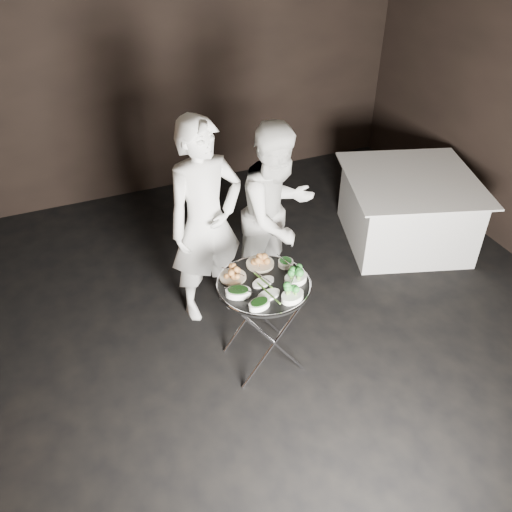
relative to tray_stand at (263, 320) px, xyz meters
name	(u,v)px	position (x,y,z in m)	size (l,w,h in m)	color
floor	(276,400)	(-0.06, -0.40, -0.47)	(6.00, 7.00, 0.05)	black
wall_back	(145,63)	(-0.06, 3.13, 1.06)	(6.00, 0.05, 3.00)	black
tray_stand	(263,320)	(0.00, 0.00, 0.00)	(0.54, 0.45, 0.79)	silver
serving_tray	(264,285)	(0.00, 0.00, 0.35)	(0.70, 0.70, 0.04)	black
potato_plate_a	(233,274)	(-0.18, 0.15, 0.39)	(0.21, 0.21, 0.07)	beige
potato_plate_b	(260,261)	(0.06, 0.22, 0.39)	(0.22, 0.22, 0.08)	beige
greens_bowl	(286,262)	(0.24, 0.14, 0.39)	(0.11, 0.11, 0.07)	white
asparagus_plate_a	(263,281)	(0.00, 0.01, 0.38)	(0.20, 0.14, 0.04)	white
asparagus_plate_b	(269,294)	(-0.02, -0.14, 0.38)	(0.20, 0.14, 0.04)	white
spinach_bowl_a	(238,292)	(-0.22, -0.05, 0.39)	(0.21, 0.18, 0.08)	white
spinach_bowl_b	(259,303)	(-0.13, -0.22, 0.39)	(0.18, 0.14, 0.07)	white
broccoli_bowl_a	(296,278)	(0.22, -0.06, 0.39)	(0.20, 0.17, 0.08)	white
broccoli_bowl_b	(292,295)	(0.12, -0.23, 0.39)	(0.21, 0.18, 0.07)	white
serving_utensils	(262,272)	(0.02, 0.07, 0.41)	(0.59, 0.43, 0.01)	silver
waiter_left	(206,223)	(-0.18, 0.77, 0.46)	(0.66, 0.43, 1.81)	white
waiter_right	(277,215)	(0.45, 0.76, 0.39)	(0.81, 0.63, 1.67)	white
dining_table	(407,210)	(2.04, 1.01, -0.07)	(1.28, 1.28, 0.73)	white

